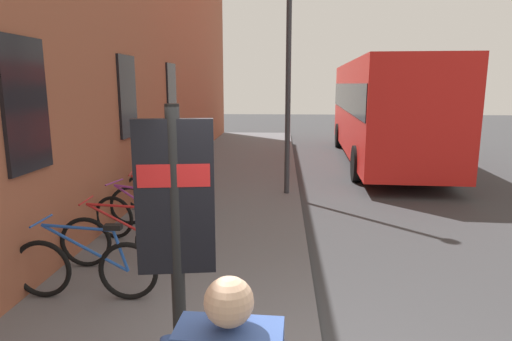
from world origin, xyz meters
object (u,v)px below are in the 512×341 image
object	(u,v)px
bicycle_under_window	(160,203)
bicycle_end_of_row	(124,240)
bicycle_mid_rack	(142,218)
pedestrian_near_bus	(180,160)
transit_info_sign	(176,218)
bicycle_far_end	(168,189)
bicycle_leaning_wall	(85,268)
street_lamp	(289,48)
city_bus	(383,106)

from	to	relation	value
bicycle_under_window	bicycle_end_of_row	bearing A→B (deg)	-179.02
bicycle_mid_rack	pedestrian_near_bus	distance (m)	1.73
transit_info_sign	bicycle_far_end	bearing A→B (deg)	15.51
bicycle_leaning_wall	pedestrian_near_bus	distance (m)	3.60
street_lamp	bicycle_leaning_wall	bearing A→B (deg)	155.52
bicycle_under_window	pedestrian_near_bus	distance (m)	0.96
pedestrian_near_bus	city_bus	bearing A→B (deg)	-37.45
bicycle_leaning_wall	bicycle_mid_rack	world-z (taller)	same
street_lamp	bicycle_end_of_row	bearing A→B (deg)	152.32
bicycle_mid_rack	bicycle_under_window	distance (m)	0.94
bicycle_far_end	transit_info_sign	bearing A→B (deg)	-164.49
bicycle_mid_rack	bicycle_under_window	world-z (taller)	same
bicycle_mid_rack	bicycle_far_end	distance (m)	2.01
transit_info_sign	pedestrian_near_bus	size ratio (longest dim) A/B	1.36
bicycle_leaning_wall	bicycle_far_end	xyz separation A→B (m)	(3.96, 0.03, 0.00)
bicycle_end_of_row	pedestrian_near_bus	xyz separation A→B (m)	(2.57, -0.23, 0.69)
bicycle_mid_rack	bicycle_under_window	bearing A→B (deg)	-1.43
pedestrian_near_bus	bicycle_end_of_row	bearing A→B (deg)	174.86
bicycle_end_of_row	transit_info_sign	size ratio (longest dim) A/B	0.74
pedestrian_near_bus	street_lamp	size ratio (longest dim) A/B	0.31
bicycle_end_of_row	bicycle_under_window	distance (m)	1.95
transit_info_sign	street_lamp	xyz separation A→B (m)	(7.17, -0.86, 1.71)
bicycle_under_window	city_bus	bearing A→B (deg)	-36.44
bicycle_under_window	bicycle_far_end	distance (m)	1.08
bicycle_leaning_wall	bicycle_under_window	xyz separation A→B (m)	(2.89, -0.09, 0.00)
bicycle_mid_rack	street_lamp	world-z (taller)	street_lamp
bicycle_leaning_wall	street_lamp	distance (m)	6.56
bicycle_under_window	street_lamp	size ratio (longest dim) A/B	0.31
bicycle_leaning_wall	bicycle_end_of_row	world-z (taller)	same
bicycle_far_end	pedestrian_near_bus	bearing A→B (deg)	-139.29
bicycle_leaning_wall	street_lamp	bearing A→B (deg)	-24.48
bicycle_far_end	street_lamp	size ratio (longest dim) A/B	0.31
bicycle_mid_rack	city_bus	world-z (taller)	city_bus
bicycle_far_end	pedestrian_near_bus	size ratio (longest dim) A/B	0.98
bicycle_end_of_row	transit_info_sign	xyz separation A→B (m)	(-2.77, -1.45, 1.21)
bicycle_end_of_row	bicycle_mid_rack	xyz separation A→B (m)	(1.01, 0.06, -0.00)
bicycle_mid_rack	transit_info_sign	size ratio (longest dim) A/B	0.72
bicycle_mid_rack	pedestrian_near_bus	world-z (taller)	pedestrian_near_bus
bicycle_mid_rack	street_lamp	size ratio (longest dim) A/B	0.31
street_lamp	bicycle_far_end	bearing A→B (deg)	119.25
bicycle_end_of_row	bicycle_under_window	size ratio (longest dim) A/B	1.01
transit_info_sign	bicycle_leaning_wall	bearing A→B (deg)	40.74
bicycle_end_of_row	street_lamp	size ratio (longest dim) A/B	0.31
bicycle_end_of_row	bicycle_under_window	xyz separation A→B (m)	(1.95, 0.03, -0.00)
bicycle_end_of_row	bicycle_under_window	world-z (taller)	same
bicycle_leaning_wall	city_bus	size ratio (longest dim) A/B	0.17
transit_info_sign	pedestrian_near_bus	xyz separation A→B (m)	(5.34, 1.22, -0.52)
bicycle_under_window	city_bus	distance (m)	9.61
bicycle_leaning_wall	bicycle_far_end	size ratio (longest dim) A/B	1.02
bicycle_leaning_wall	street_lamp	xyz separation A→B (m)	(5.35, -2.44, 2.91)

